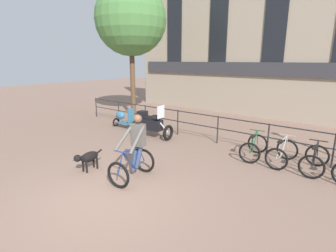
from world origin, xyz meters
TOP-DOWN VIEW (x-y plane):
  - ground_plane at (0.00, 0.00)m, footprint 60.00×60.00m
  - canal_railing at (-0.00, 5.20)m, footprint 15.05×0.05m
  - building_facade at (0.00, 10.99)m, footprint 18.00×0.72m
  - cyclist_with_bike at (-0.25, 1.15)m, footprint 0.85×1.26m
  - dog at (-1.60, 0.60)m, footprint 0.28×0.99m
  - parked_motorcycle at (-2.50, 4.24)m, footprint 1.80×0.75m
  - parked_bicycle_near_lamp at (1.66, 4.54)m, footprint 0.81×1.19m
  - parked_bicycle_mid_left at (2.53, 4.54)m, footprint 0.67×1.12m
  - parked_bicycle_mid_right at (3.40, 4.54)m, footprint 0.71×1.14m
  - parked_scooter at (-4.46, 4.51)m, footprint 1.29×0.43m
  - tree_canalside_left at (-5.89, 6.50)m, footprint 3.65×3.65m

SIDE VIEW (x-z plane):
  - ground_plane at x=0.00m, z-range 0.00..0.00m
  - parked_bicycle_mid_right at x=3.40m, z-range -0.07..0.79m
  - parked_bicycle_near_lamp at x=1.66m, z-range -0.07..0.79m
  - parked_bicycle_mid_left at x=2.53m, z-range -0.07..0.79m
  - dog at x=-1.60m, z-range 0.11..0.69m
  - parked_scooter at x=-4.46m, z-range -0.02..0.94m
  - parked_motorcycle at x=-2.50m, z-range -0.11..1.24m
  - canal_railing at x=0.00m, z-range 0.18..1.23m
  - cyclist_with_bike at x=-0.25m, z-range -0.09..1.61m
  - building_facade at x=0.00m, z-range -0.02..8.76m
  - tree_canalside_left at x=-5.89m, z-range 1.61..8.50m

